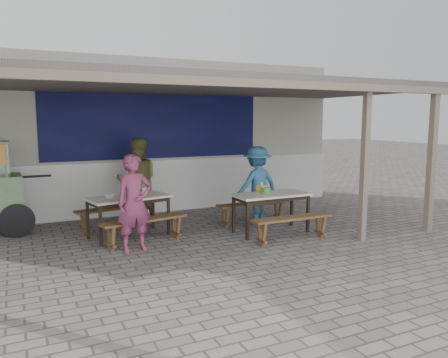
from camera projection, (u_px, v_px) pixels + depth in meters
name	position (u px, v px, depth m)	size (l,w,h in m)	color
ground	(221.00, 243.00, 7.58)	(60.00, 60.00, 0.00)	slate
back_wall	(158.00, 136.00, 10.54)	(9.00, 1.28, 3.50)	#AFA89D
warung_roof	(201.00, 87.00, 8.02)	(9.00, 4.21, 2.81)	#514946
table_left	(128.00, 201.00, 7.91)	(1.54, 0.99, 0.75)	white
bench_left_street	(145.00, 225.00, 7.45)	(1.55, 0.58, 0.45)	brown
bench_left_wall	(115.00, 213.00, 8.45)	(1.55, 0.58, 0.45)	brown
table_right	(271.00, 198.00, 8.20)	(1.43, 0.67, 0.75)	white
bench_right_street	(292.00, 223.00, 7.61)	(1.53, 0.29, 0.45)	brown
bench_right_wall	(253.00, 208.00, 8.88)	(1.53, 0.29, 0.45)	brown
patron_street_side	(134.00, 203.00, 7.05)	(0.58, 0.38, 1.58)	#7E3253
patron_wall_side	(138.00, 181.00, 8.97)	(0.86, 0.67, 1.76)	brown
patron_right_table	(257.00, 184.00, 9.09)	(1.02, 0.59, 1.58)	#2E618C
tissue_box	(262.00, 189.00, 8.30)	(0.14, 0.14, 0.14)	gold
donation_box	(265.00, 191.00, 8.19)	(0.17, 0.11, 0.11)	#387F3A
condiment_jar	(144.00, 190.00, 8.28)	(0.09, 0.09, 0.10)	beige
condiment_bowl	(109.00, 196.00, 7.80)	(0.17, 0.17, 0.04)	white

